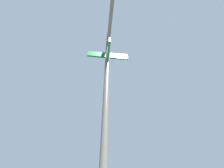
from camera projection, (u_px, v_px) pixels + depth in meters
traffic_signal_near at (114, 13)px, 2.53m from camera, size 1.66×3.38×6.06m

